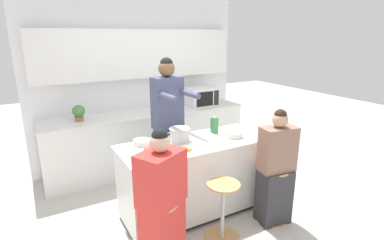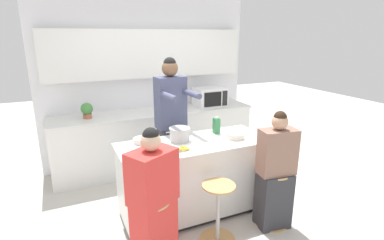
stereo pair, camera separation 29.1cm
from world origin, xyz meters
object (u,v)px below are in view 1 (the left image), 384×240
(juice_carton, at_px, (214,125))
(microwave, at_px, (201,97))
(bar_stool_rightmost, at_px, (273,194))
(person_seated_near, at_px, (276,173))
(bar_stool_center, at_px, (223,211))
(banana_bunch, at_px, (186,149))
(potted_plant, at_px, (79,112))
(coffee_cup_near, at_px, (148,152))
(fruit_bowl, at_px, (142,142))
(person_cooking, at_px, (168,128))
(bar_stool_leftmost, at_px, (161,232))
(cooking_pot, at_px, (180,135))
(kitchen_island, at_px, (195,177))
(person_wrapped_blanket, at_px, (162,204))

(juice_carton, relative_size, microwave, 0.43)
(bar_stool_rightmost, height_order, person_seated_near, person_seated_near)
(bar_stool_center, height_order, microwave, microwave)
(banana_bunch, relative_size, potted_plant, 0.68)
(coffee_cup_near, distance_m, microwave, 2.24)
(microwave, bearing_deg, fruit_bowl, -141.13)
(person_cooking, bearing_deg, fruit_bowl, -147.87)
(bar_stool_leftmost, bearing_deg, bar_stool_rightmost, 0.27)
(bar_stool_leftmost, distance_m, potted_plant, 2.24)
(juice_carton, height_order, potted_plant, potted_plant)
(cooking_pot, bearing_deg, potted_plant, 122.81)
(kitchen_island, relative_size, juice_carton, 8.30)
(bar_stool_leftmost, relative_size, person_cooking, 0.35)
(cooking_pot, bearing_deg, juice_carton, 7.50)
(person_cooking, bearing_deg, potted_plant, 132.70)
(person_wrapped_blanket, height_order, coffee_cup_near, person_wrapped_blanket)
(fruit_bowl, bearing_deg, person_seated_near, -33.43)
(fruit_bowl, relative_size, potted_plant, 0.81)
(kitchen_island, distance_m, bar_stool_center, 0.60)
(kitchen_island, bearing_deg, person_cooking, 95.89)
(bar_stool_center, bearing_deg, person_seated_near, -2.04)
(coffee_cup_near, relative_size, juice_carton, 0.53)
(person_cooking, relative_size, potted_plant, 7.98)
(kitchen_island, xyz_separation_m, bar_stool_leftmost, (-0.71, -0.59, -0.13))
(fruit_bowl, bearing_deg, coffee_cup_near, -99.33)
(bar_stool_leftmost, xyz_separation_m, cooking_pot, (0.57, 0.71, 0.66))
(person_cooking, bearing_deg, coffee_cup_near, -132.89)
(bar_stool_leftmost, height_order, coffee_cup_near, coffee_cup_near)
(person_cooking, xyz_separation_m, banana_bunch, (-0.16, -0.79, 0.00))
(fruit_bowl, distance_m, banana_bunch, 0.54)
(person_wrapped_blanket, height_order, potted_plant, person_wrapped_blanket)
(person_cooking, xyz_separation_m, fruit_bowl, (-0.51, -0.38, 0.01))
(bar_stool_center, relative_size, banana_bunch, 4.12)
(person_seated_near, height_order, coffee_cup_near, person_seated_near)
(cooking_pot, bearing_deg, kitchen_island, -39.46)
(microwave, bearing_deg, banana_bunch, -125.65)
(kitchen_island, relative_size, coffee_cup_near, 15.65)
(fruit_bowl, height_order, coffee_cup_near, coffee_cup_near)
(bar_stool_rightmost, xyz_separation_m, banana_bunch, (-0.93, 0.40, 0.60))
(bar_stool_center, bearing_deg, cooking_pot, 101.25)
(fruit_bowl, bearing_deg, bar_stool_leftmost, -99.82)
(person_seated_near, relative_size, cooking_pot, 4.09)
(person_cooking, height_order, person_seated_near, person_cooking)
(potted_plant, bearing_deg, person_seated_near, -50.66)
(fruit_bowl, bearing_deg, person_wrapped_blanket, -98.74)
(bar_stool_leftmost, relative_size, potted_plant, 2.82)
(coffee_cup_near, bearing_deg, potted_plant, 104.19)
(bar_stool_leftmost, distance_m, coffee_cup_near, 0.79)
(cooking_pot, height_order, coffee_cup_near, cooking_pot)
(microwave, bearing_deg, cooking_pot, -129.32)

